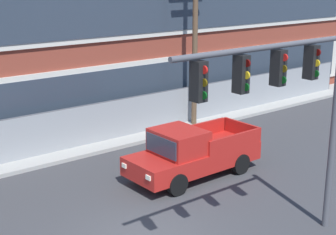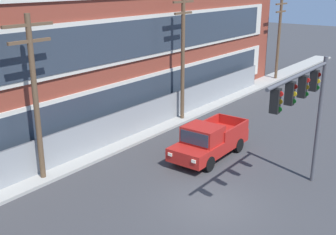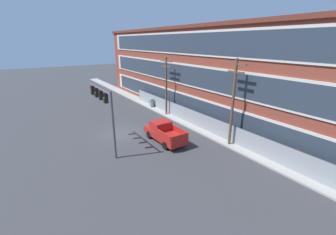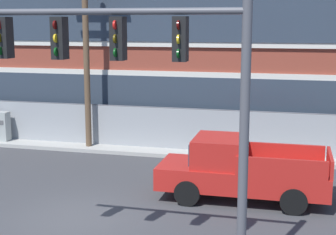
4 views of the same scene
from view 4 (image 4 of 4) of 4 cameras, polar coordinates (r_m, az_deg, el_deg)
The scene contains 8 objects.
ground_plane at distance 15.24m, azimuth -10.10°, elevation -10.99°, with size 160.00×160.00×0.00m, color #38383A.
sidewalk_building_side at distance 22.47m, azimuth -1.61°, elevation -3.59°, with size 80.00×1.89×0.16m, color #9E9B93.
brick_mill_building at distance 27.72m, azimuth 2.04°, elevation 11.16°, with size 50.08×10.96×11.73m.
chain_link_fence at distance 21.64m, azimuth 9.48°, elevation -1.78°, with size 33.05×0.06×1.96m.
traffic_signal_mast at distance 10.70m, azimuth -2.80°, elevation 5.17°, with size 6.19×0.43×6.06m.
pickup_truck_red at distance 16.44m, azimuth 7.87°, elevation -5.84°, with size 5.36×2.18×1.99m.
utility_pole_near_corner at distance 22.47m, azimuth -9.06°, elevation 7.48°, with size 2.55×0.26×7.91m.
electrical_cabinet at distance 24.91m, azimuth -17.93°, elevation -1.11°, with size 0.67×0.49×1.51m.
Camera 4 is at (5.98, -12.88, 5.53)m, focal length 55.00 mm.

